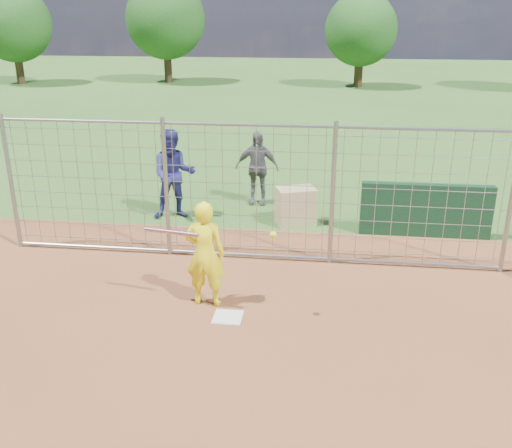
# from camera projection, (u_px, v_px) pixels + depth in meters

# --- Properties ---
(ground) EXTENTS (100.00, 100.00, 0.00)m
(ground) POSITION_uv_depth(u_px,v_px,m) (230.00, 311.00, 8.76)
(ground) COLOR #2D591E
(ground) RESTS_ON ground
(home_plate) EXTENTS (0.43, 0.43, 0.02)m
(home_plate) POSITION_uv_depth(u_px,v_px,m) (228.00, 317.00, 8.57)
(home_plate) COLOR silver
(home_plate) RESTS_ON ground
(dugout_wall) EXTENTS (2.60, 0.20, 1.10)m
(dugout_wall) POSITION_uv_depth(u_px,v_px,m) (426.00, 210.00, 11.51)
(dugout_wall) COLOR #11381E
(dugout_wall) RESTS_ON ground
(batter) EXTENTS (0.63, 0.42, 1.70)m
(batter) POSITION_uv_depth(u_px,v_px,m) (205.00, 254.00, 8.70)
(batter) COLOR #FFF616
(batter) RESTS_ON ground
(bystander_a) EXTENTS (1.12, 0.97, 1.98)m
(bystander_a) POSITION_uv_depth(u_px,v_px,m) (174.00, 175.00, 12.40)
(bystander_a) COLOR navy
(bystander_a) RESTS_ON ground
(bystander_b) EXTENTS (1.03, 0.46, 1.74)m
(bystander_b) POSITION_uv_depth(u_px,v_px,m) (257.00, 168.00, 13.37)
(bystander_b) COLOR #55565A
(bystander_b) RESTS_ON ground
(equipment_bin) EXTENTS (0.94, 0.80, 0.80)m
(equipment_bin) POSITION_uv_depth(u_px,v_px,m) (296.00, 206.00, 12.23)
(equipment_bin) COLOR tan
(equipment_bin) RESTS_ON ground
(equipment_in_play) EXTENTS (2.01, 0.31, 0.18)m
(equipment_in_play) POSITION_uv_depth(u_px,v_px,m) (195.00, 233.00, 8.31)
(equipment_in_play) COLOR silver
(equipment_in_play) RESTS_ON ground
(backstop_fence) EXTENTS (9.08, 0.08, 2.60)m
(backstop_fence) POSITION_uv_depth(u_px,v_px,m) (248.00, 194.00, 10.18)
(backstop_fence) COLOR gray
(backstop_fence) RESTS_ON ground
(tree_line) EXTENTS (44.66, 6.72, 6.48)m
(tree_line) POSITION_uv_depth(u_px,v_px,m) (364.00, 22.00, 33.21)
(tree_line) COLOR #3F2B19
(tree_line) RESTS_ON ground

